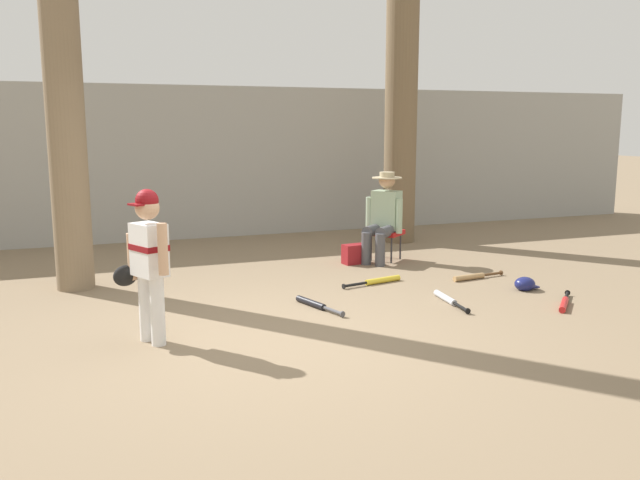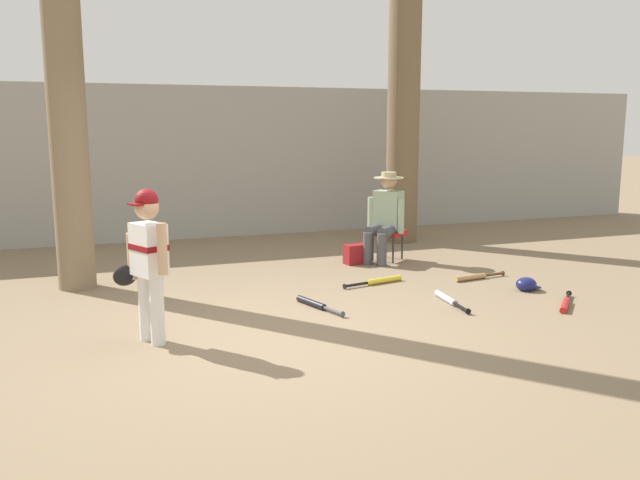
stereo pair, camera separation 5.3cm
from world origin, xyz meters
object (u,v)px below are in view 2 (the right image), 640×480
Objects in this scene: bat_wood_tan at (474,277)px; bat_black_composite at (315,304)px; folding_stool at (388,234)px; seated_spectator at (385,214)px; handbag_beside_stool at (357,254)px; batting_helmet_navy at (526,284)px; tree_behind_spectator at (404,92)px; bat_aluminum_silver at (448,299)px; tree_near_player at (61,20)px; young_ballplayer at (147,256)px; bat_yellow_trainer at (380,281)px; bat_red_barrel at (565,304)px.

bat_black_composite is at bearing -167.57° from bat_wood_tan.
folding_stool is 0.47× the size of seated_spectator.
handbag_beside_stool is 1.22× the size of batting_helmet_navy.
tree_behind_spectator is at bearing 55.31° from seated_spectator.
seated_spectator is 1.59× the size of bat_aluminum_silver.
bat_black_composite is (-1.73, -1.90, -0.33)m from folding_stool.
folding_stool is (3.98, 0.19, -2.55)m from tree_near_player.
tree_near_player reaches higher than seated_spectator.
tree_behind_spectator is 4.04m from batting_helmet_navy.
bat_black_composite is 0.97× the size of bat_aluminum_silver.
batting_helmet_navy is at bearing -59.06° from handbag_beside_stool.
batting_helmet_navy is (4.12, 0.38, -0.68)m from young_ballplayer.
tree_behind_spectator is 3.57m from bat_wood_tan.
tree_behind_spectator is at bearing 41.17° from young_ballplayer.
bat_black_composite is (-1.66, -1.83, -0.61)m from seated_spectator.
bat_aluminum_silver and bat_wood_tan have the same top height.
handbag_beside_stool is (-0.41, -0.01, -0.51)m from seated_spectator.
bat_aluminum_silver is (-0.29, -2.14, -0.61)m from seated_spectator.
bat_black_composite is at bearing -146.67° from bat_yellow_trainer.
folding_stool is 2.03× the size of batting_helmet_navy.
batting_helmet_navy is (0.25, -0.65, 0.04)m from bat_wood_tan.
tree_near_player is 4.03m from bat_black_composite.
bat_yellow_trainer and bat_aluminum_silver have the same top height.
tree_near_player is 5.04m from bat_aluminum_silver.
bat_red_barrel is (4.64, -2.57, -2.88)m from tree_near_player.
tree_behind_spectator reaches higher than young_ballplayer.
tree_near_player is 4.49m from bat_yellow_trainer.
batting_helmet_navy is (1.08, 0.14, 0.04)m from bat_aluminum_silver.
young_ballplayer is at bearing -165.08° from bat_wood_tan.
bat_yellow_trainer is (-0.61, -1.14, -0.61)m from seated_spectator.
folding_stool is at bearing 109.02° from batting_helmet_navy.
batting_helmet_navy is at bearing -92.56° from tree_behind_spectator.
tree_near_player reaches higher than handbag_beside_stool.
tree_near_player is 5.80m from batting_helmet_navy.
bat_red_barrel is at bearing -49.27° from bat_yellow_trainer.
tree_near_player reaches higher than bat_black_composite.
bat_aluminum_silver and bat_red_barrel have the same top height.
tree_near_player is at bearing 104.28° from young_ballplayer.
bat_red_barrel is at bearing -29.00° from tree_near_player.
folding_stool reaches higher than bat_red_barrel.
seated_spectator is (3.33, 2.38, -0.10)m from young_ballplayer.
bat_yellow_trainer is at bearing -17.07° from tree_near_player.
bat_yellow_trainer is 1.64m from batting_helmet_navy.
folding_stool is (3.41, 2.44, -0.38)m from young_ballplayer.
tree_behind_spectator is 4.14× the size of young_ballplayer.
bat_black_composite is at bearing -132.14° from seated_spectator.
bat_red_barrel is (1.14, -2.69, -0.10)m from handbag_beside_stool.
bat_black_composite is at bearing 176.09° from batting_helmet_navy.
bat_black_composite is at bearing -37.15° from tree_near_player.
bat_wood_tan is 2.66× the size of batting_helmet_navy.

